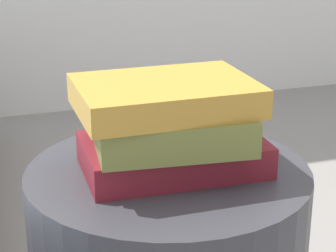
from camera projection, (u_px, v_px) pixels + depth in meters
book_maroon at (173, 155)px, 1.04m from camera, size 0.30×0.19×0.05m
book_olive at (171, 126)px, 1.01m from camera, size 0.26×0.22×0.06m
book_ochre at (165, 96)px, 1.00m from camera, size 0.28×0.20×0.05m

